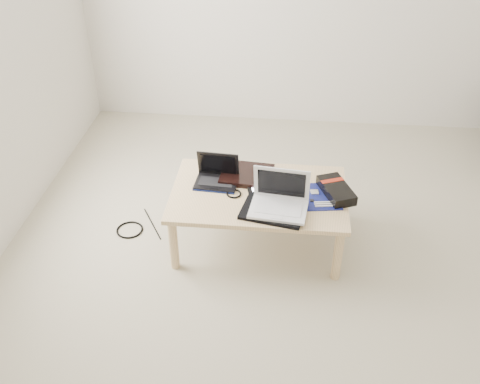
# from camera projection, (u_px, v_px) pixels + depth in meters

# --- Properties ---
(ground) EXTENTS (4.00, 4.00, 0.00)m
(ground) POSITION_uv_depth(u_px,v_px,m) (311.00, 268.00, 3.37)
(ground) COLOR #B3AA91
(ground) RESTS_ON ground
(coffee_table) EXTENTS (1.10, 0.70, 0.40)m
(coffee_table) POSITION_uv_depth(u_px,v_px,m) (259.00, 198.00, 3.39)
(coffee_table) COLOR #E7BE8B
(coffee_table) RESTS_ON ground
(book) EXTENTS (0.35, 0.30, 0.03)m
(book) POSITION_uv_depth(u_px,v_px,m) (247.00, 175.00, 3.49)
(book) COLOR black
(book) RESTS_ON coffee_table
(netbook) EXTENTS (0.28, 0.21, 0.20)m
(netbook) POSITION_uv_depth(u_px,v_px,m) (217.00, 177.00, 3.43)
(netbook) COLOR black
(netbook) RESTS_ON coffee_table
(tablet) EXTENTS (0.30, 0.25, 0.01)m
(tablet) POSITION_uv_depth(u_px,v_px,m) (267.00, 184.00, 3.42)
(tablet) COLOR black
(tablet) RESTS_ON coffee_table
(remote) EXTENTS (0.10, 0.21, 0.02)m
(remote) POSITION_uv_depth(u_px,v_px,m) (294.00, 185.00, 3.41)
(remote) COLOR silver
(remote) RESTS_ON coffee_table
(neoprene_sleeve) EXTENTS (0.41, 0.34, 0.02)m
(neoprene_sleeve) POSITION_uv_depth(u_px,v_px,m) (273.00, 210.00, 3.19)
(neoprene_sleeve) COLOR black
(neoprene_sleeve) RESTS_ON coffee_table
(white_laptop) EXTENTS (0.36, 0.27, 0.24)m
(white_laptop) POSITION_uv_depth(u_px,v_px,m) (279.00, 200.00, 3.17)
(white_laptop) COLOR silver
(white_laptop) RESTS_ON neoprene_sleeve
(motherboard) EXTENTS (0.27, 0.32, 0.01)m
(motherboard) POSITION_uv_depth(u_px,v_px,m) (320.00, 196.00, 3.31)
(motherboard) COLOR #0B144A
(motherboard) RESTS_ON coffee_table
(gpu_box) EXTENTS (0.25, 0.33, 0.07)m
(gpu_box) POSITION_uv_depth(u_px,v_px,m) (336.00, 190.00, 3.32)
(gpu_box) COLOR black
(gpu_box) RESTS_ON coffee_table
(cable_coil) EXTENTS (0.12, 0.12, 0.01)m
(cable_coil) POSITION_uv_depth(u_px,v_px,m) (234.00, 194.00, 3.33)
(cable_coil) COLOR black
(cable_coil) RESTS_ON coffee_table
(floor_cable_coil) EXTENTS (0.20, 0.20, 0.01)m
(floor_cable_coil) POSITION_uv_depth(u_px,v_px,m) (130.00, 230.00, 3.67)
(floor_cable_coil) COLOR black
(floor_cable_coil) RESTS_ON ground
(floor_cable_trail) EXTENTS (0.20, 0.32, 0.01)m
(floor_cable_trail) POSITION_uv_depth(u_px,v_px,m) (152.00, 224.00, 3.73)
(floor_cable_trail) COLOR black
(floor_cable_trail) RESTS_ON ground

